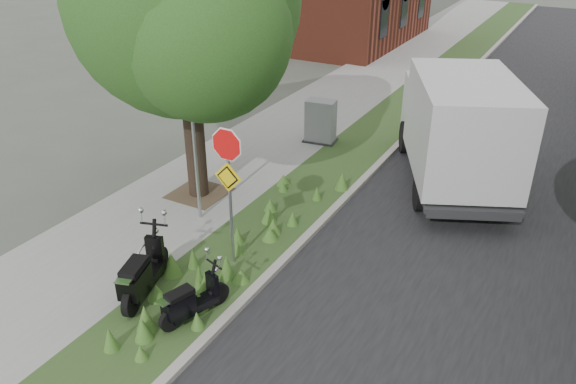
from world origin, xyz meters
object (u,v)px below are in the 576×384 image
at_px(sign_assembly, 228,170).
at_px(box_truck, 458,125).
at_px(utility_cabinet, 321,122).
at_px(scooter_near, 141,279).
at_px(scooter_far, 187,305).

distance_m(sign_assembly, box_truck, 7.08).
distance_m(box_truck, utility_cabinet, 4.61).
bearing_deg(sign_assembly, box_truck, 64.43).
bearing_deg(box_truck, sign_assembly, -115.57).
distance_m(sign_assembly, utility_cabinet, 7.40).
distance_m(scooter_near, utility_cabinet, 9.04).
relative_size(sign_assembly, scooter_near, 1.68).
distance_m(scooter_far, box_truck, 8.87).
height_order(sign_assembly, utility_cabinet, sign_assembly).
height_order(scooter_far, utility_cabinet, utility_cabinet).
bearing_deg(box_truck, utility_cabinet, 170.53).
height_order(box_truck, utility_cabinet, box_truck).
bearing_deg(utility_cabinet, sign_assembly, -78.85).
bearing_deg(utility_cabinet, scooter_far, -79.10).
bearing_deg(scooter_near, utility_cabinet, 93.60).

